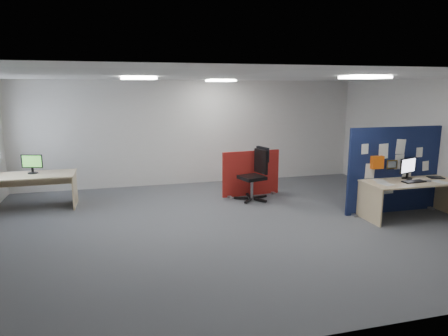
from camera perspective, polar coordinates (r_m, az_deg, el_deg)
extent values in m
plane|color=#4C4F54|center=(7.48, 0.62, -8.18)|extent=(9.00, 9.00, 0.00)
cube|color=white|center=(7.05, 0.67, 12.98)|extent=(9.00, 7.00, 0.02)
cube|color=silver|center=(10.52, -4.49, 5.05)|extent=(9.00, 0.02, 2.70)
cube|color=silver|center=(3.96, 14.39, -5.90)|extent=(9.00, 0.02, 2.70)
cube|color=silver|center=(9.39, 28.17, 2.97)|extent=(0.02, 7.00, 2.70)
cube|color=white|center=(6.98, 19.44, 12.12)|extent=(0.60, 0.60, 0.04)
cube|color=white|center=(7.30, -12.13, 12.44)|extent=(0.60, 0.60, 0.04)
cube|color=white|center=(9.59, -0.49, 12.37)|extent=(0.60, 0.60, 0.04)
cube|color=#10133D|center=(8.77, 23.19, -0.26)|extent=(2.12, 0.06, 1.75)
cube|color=gray|center=(8.46, 17.84, -6.26)|extent=(0.08, 0.30, 0.04)
cube|color=gray|center=(9.54, 27.11, -4.99)|extent=(0.08, 0.30, 0.04)
cube|color=white|center=(8.23, 19.48, 2.58)|extent=(0.15, 0.01, 0.20)
cube|color=white|center=(8.48, 21.83, 2.23)|extent=(0.21, 0.01, 0.30)
cube|color=white|center=(8.71, 23.93, 2.80)|extent=(0.21, 0.01, 0.30)
cube|color=white|center=(9.02, 26.13, 2.02)|extent=(0.15, 0.01, 0.20)
cube|color=white|center=(8.39, 20.12, -0.41)|extent=(0.21, 0.01, 0.30)
cube|color=white|center=(8.93, 24.63, -0.90)|extent=(0.21, 0.01, 0.30)
cube|color=white|center=(9.19, 26.84, 0.27)|extent=(0.15, 0.01, 0.20)
cube|color=white|center=(8.74, 22.51, -2.46)|extent=(0.21, 0.01, 0.30)
cube|color=white|center=(8.76, 23.76, 0.81)|extent=(0.21, 0.01, 0.30)
cube|color=gold|center=(8.66, 22.87, 0.48)|extent=(0.24, 0.01, 0.18)
cube|color=#FF6410|center=(8.39, 21.03, 0.76)|extent=(0.25, 0.10, 0.25)
cube|color=beige|center=(8.56, 25.26, -1.78)|extent=(1.92, 0.85, 0.03)
cube|color=beige|center=(8.09, 19.99, -4.76)|extent=(0.03, 0.78, 0.70)
cube|color=beige|center=(8.90, 23.55, -2.27)|extent=(1.72, 0.02, 0.30)
cylinder|color=black|center=(8.72, 24.67, -1.34)|extent=(0.20, 0.20, 0.02)
cube|color=black|center=(8.71, 24.70, -0.96)|extent=(0.05, 0.04, 0.10)
cube|color=black|center=(8.67, 24.81, 0.34)|extent=(0.47, 0.19, 0.30)
cube|color=white|center=(8.66, 24.89, 0.32)|extent=(0.42, 0.15, 0.26)
cube|color=black|center=(8.47, 25.48, -1.75)|extent=(0.46, 0.21, 0.02)
cube|color=gray|center=(8.61, 27.13, -1.68)|extent=(0.11, 0.09, 0.03)
cube|color=black|center=(9.06, 28.01, -1.21)|extent=(0.33, 0.29, 0.01)
cube|color=#A62615|center=(9.42, 3.87, -0.74)|extent=(1.42, 0.16, 1.06)
cube|color=gray|center=(9.38, 0.59, -3.98)|extent=(0.08, 0.30, 0.04)
cube|color=gray|center=(9.72, 6.95, -3.51)|extent=(0.08, 0.30, 0.04)
cube|color=beige|center=(9.24, -25.77, -0.94)|extent=(1.70, 0.85, 0.03)
cube|color=beige|center=(9.19, -20.54, -2.91)|extent=(0.03, 0.78, 0.70)
cube|color=beige|center=(9.65, -25.26, -1.41)|extent=(1.53, 0.02, 0.30)
cylinder|color=black|center=(9.35, -25.64, -0.63)|extent=(0.20, 0.20, 0.02)
cube|color=black|center=(9.34, -25.67, -0.27)|extent=(0.05, 0.04, 0.10)
cube|color=black|center=(9.30, -25.77, 0.88)|extent=(0.43, 0.16, 0.28)
cube|color=#3D8B2E|center=(9.28, -25.79, 0.86)|extent=(0.39, 0.12, 0.24)
cube|color=black|center=(9.24, 5.21, -4.11)|extent=(0.33, 0.14, 0.04)
cube|color=black|center=(9.33, 3.56, -3.93)|extent=(0.07, 0.33, 0.04)
cube|color=black|center=(9.12, 2.47, -4.28)|extent=(0.33, 0.17, 0.04)
cube|color=black|center=(8.89, 3.45, -4.70)|extent=(0.25, 0.29, 0.04)
cube|color=black|center=(8.97, 5.19, -4.58)|extent=(0.23, 0.30, 0.04)
cylinder|color=gray|center=(9.05, 4.00, -2.92)|extent=(0.07, 0.07, 0.46)
cube|color=black|center=(8.99, 4.02, -1.37)|extent=(0.62, 0.62, 0.08)
cube|color=black|center=(9.06, 5.30, 0.95)|extent=(0.18, 0.46, 0.54)
cube|color=black|center=(9.06, 5.54, 1.99)|extent=(0.17, 0.42, 0.33)
cube|color=white|center=(8.09, 22.09, -2.12)|extent=(0.26, 0.33, 0.00)
cube|color=white|center=(8.32, 21.39, -1.71)|extent=(0.27, 0.34, 0.00)
cube|color=white|center=(8.72, 28.51, -1.75)|extent=(0.26, 0.33, 0.00)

